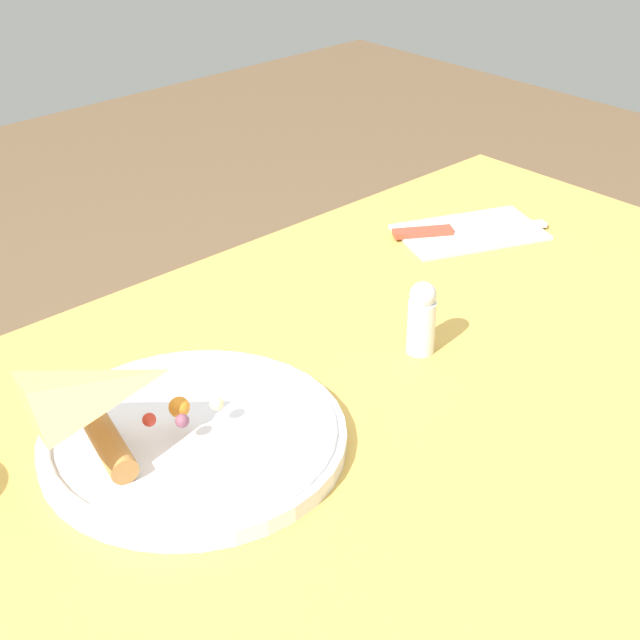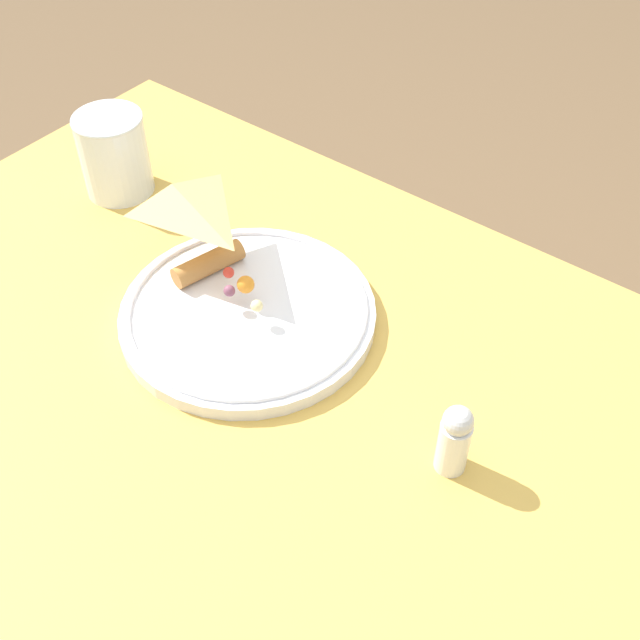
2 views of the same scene
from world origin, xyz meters
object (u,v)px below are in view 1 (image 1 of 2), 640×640
napkin_folded (470,232)px  salt_shaker (422,317)px  plate_pizza (189,436)px  dining_table (359,495)px  butter_knife (462,229)px

napkin_folded → salt_shaker: salt_shaker is taller
plate_pizza → salt_shaker: 0.27m
napkin_folded → salt_shaker: size_ratio=2.63×
plate_pizza → salt_shaker: bearing=-6.2°
dining_table → salt_shaker: 0.19m
dining_table → salt_shaker: (0.11, 0.03, 0.15)m
salt_shaker → napkin_folded: bearing=29.8°
dining_table → napkin_folded: bearing=25.4°
butter_knife → salt_shaker: bearing=-116.0°
dining_table → napkin_folded: (0.37, 0.18, 0.11)m
plate_pizza → butter_knife: (0.52, 0.12, -0.01)m
plate_pizza → napkin_folded: bearing=12.7°
dining_table → plate_pizza: (-0.15, 0.06, 0.12)m
butter_knife → salt_shaker: (-0.25, -0.15, 0.03)m
dining_table → napkin_folded: size_ratio=5.84×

